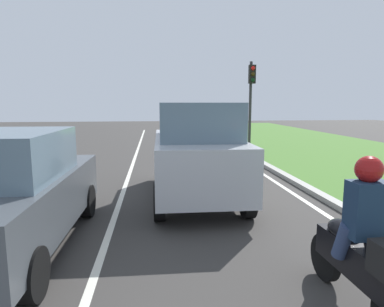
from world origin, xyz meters
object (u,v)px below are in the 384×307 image
at_px(motorcycle, 364,266).
at_px(car_suv_ahead, 196,150).
at_px(traffic_light_near_right, 251,89).
at_px(rider_person, 366,208).
at_px(car_sedan_left_lane, 10,193).

bearing_deg(motorcycle, car_suv_ahead, 103.69).
relative_size(motorcycle, traffic_light_near_right, 0.44).
distance_m(car_suv_ahead, rider_person, 4.80).
bearing_deg(traffic_light_near_right, rider_person, -101.29).
bearing_deg(car_suv_ahead, rider_person, -74.51).
distance_m(rider_person, traffic_light_near_right, 13.72).
bearing_deg(traffic_light_near_right, car_suv_ahead, -113.95).
bearing_deg(car_sedan_left_lane, traffic_light_near_right, 59.17).
relative_size(rider_person, traffic_light_near_right, 0.27).
relative_size(car_sedan_left_lane, traffic_light_near_right, 1.01).
bearing_deg(rider_person, motorcycle, -89.32).
bearing_deg(car_suv_ahead, motorcycle, -74.64).
relative_size(car_suv_ahead, car_sedan_left_lane, 1.04).
height_order(car_sedan_left_lane, motorcycle, car_sedan_left_lane).
xyz_separation_m(motorcycle, traffic_light_near_right, (2.66, 13.39, 2.38)).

